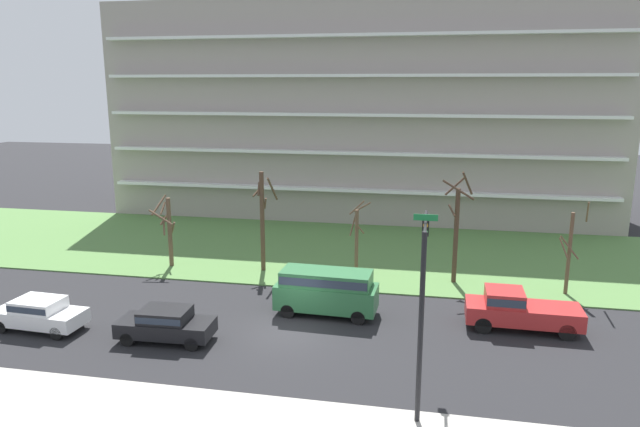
% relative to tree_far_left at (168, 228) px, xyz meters
% --- Properties ---
extents(ground, '(160.00, 160.00, 0.00)m').
position_rel_tree_far_left_xyz_m(ground, '(10.02, -8.38, -2.58)').
color(ground, '#232326').
extents(sidewalk_curb_near, '(80.00, 4.00, 0.15)m').
position_rel_tree_far_left_xyz_m(sidewalk_curb_near, '(10.02, -16.38, -2.51)').
color(sidewalk_curb_near, '#ADA89E').
rests_on(sidewalk_curb_near, ground).
extents(grass_lawn_strip, '(80.00, 16.00, 0.08)m').
position_rel_tree_far_left_xyz_m(grass_lawn_strip, '(10.02, 5.62, -2.54)').
color(grass_lawn_strip, '#547F42').
rests_on(grass_lawn_strip, ground).
extents(apartment_building, '(43.58, 13.70, 18.52)m').
position_rel_tree_far_left_xyz_m(apartment_building, '(10.02, 19.99, 6.68)').
color(apartment_building, '#9E938C').
rests_on(apartment_building, ground).
extents(tree_far_left, '(1.75, 1.96, 4.64)m').
position_rel_tree_far_left_xyz_m(tree_far_left, '(0.00, 0.00, 0.00)').
color(tree_far_left, brown).
rests_on(tree_far_left, ground).
extents(tree_left, '(1.43, 1.54, 6.41)m').
position_rel_tree_far_left_xyz_m(tree_left, '(6.28, 0.30, 0.87)').
color(tree_left, '#4C3828').
rests_on(tree_left, ground).
extents(tree_center, '(1.38, 1.34, 4.69)m').
position_rel_tree_far_left_xyz_m(tree_center, '(12.18, 0.62, -0.18)').
color(tree_center, brown).
rests_on(tree_center, ground).
extents(tree_right, '(1.83, 1.78, 6.89)m').
position_rel_tree_far_left_xyz_m(tree_right, '(18.11, 0.24, 0.82)').
color(tree_right, '#423023').
rests_on(tree_right, ground).
extents(tree_far_right, '(1.57, 1.46, 5.59)m').
position_rel_tree_far_left_xyz_m(tree_far_right, '(24.29, -0.58, 0.03)').
color(tree_far_right, brown).
rests_on(tree_far_right, ground).
extents(sedan_black_near_left, '(4.46, 1.96, 1.57)m').
position_rel_tree_far_left_xyz_m(sedan_black_near_left, '(4.72, -10.38, -1.71)').
color(sedan_black_near_left, black).
rests_on(sedan_black_near_left, ground).
extents(van_green_center_left, '(5.28, 2.22, 2.36)m').
position_rel_tree_far_left_xyz_m(van_green_center_left, '(11.46, -5.88, -1.19)').
color(van_green_center_left, '#2D6B3D').
rests_on(van_green_center_left, ground).
extents(sedan_white_center_right, '(4.49, 2.03, 1.57)m').
position_rel_tree_far_left_xyz_m(sedan_white_center_right, '(-1.86, -10.38, -1.71)').
color(sedan_white_center_right, white).
rests_on(sedan_white_center_right, ground).
extents(pickup_red_near_right, '(5.43, 2.08, 1.95)m').
position_rel_tree_far_left_xyz_m(pickup_red_near_right, '(20.91, -5.88, -1.57)').
color(pickup_red_near_right, '#B22828').
rests_on(pickup_red_near_right, ground).
extents(traffic_signal_mast, '(0.90, 5.04, 6.99)m').
position_rel_tree_far_left_xyz_m(traffic_signal_mast, '(16.36, -13.40, 2.15)').
color(traffic_signal_mast, black).
rests_on(traffic_signal_mast, ground).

